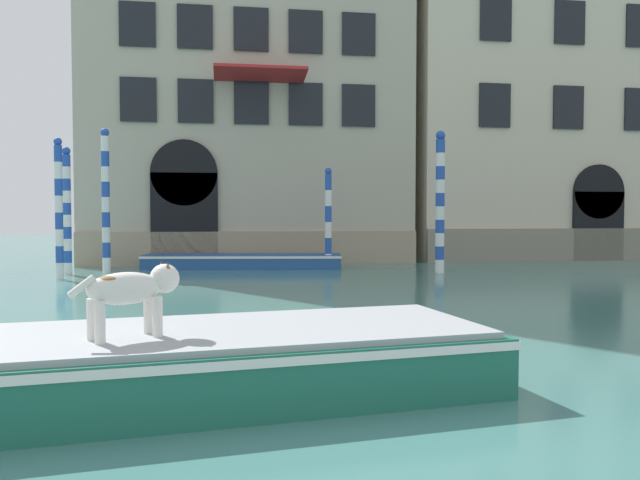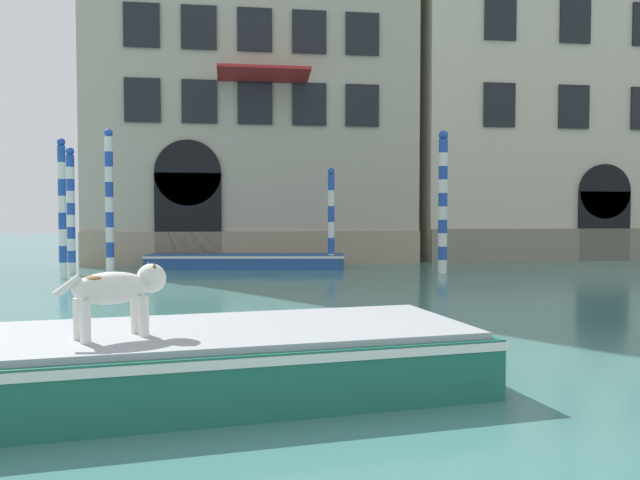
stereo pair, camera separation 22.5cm
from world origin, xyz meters
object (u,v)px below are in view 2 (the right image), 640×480
object	(u,v)px
mooring_pole_5	(109,200)
boat_foreground	(121,364)
mooring_pole_4	(71,210)
mooring_pole_2	(331,218)
boat_moored_near_palazzo	(246,261)
mooring_pole_1	(443,201)
dog_on_deck	(119,289)
mooring_pole_0	(62,208)

from	to	relation	value
mooring_pole_5	boat_foreground	bearing A→B (deg)	-78.90
boat_foreground	mooring_pole_4	world-z (taller)	mooring_pole_4
mooring_pole_2	mooring_pole_4	world-z (taller)	mooring_pole_4
boat_moored_near_palazzo	mooring_pole_4	xyz separation A→B (m)	(-5.20, -1.36, 1.66)
boat_moored_near_palazzo	mooring_pole_1	distance (m)	6.70
boat_moored_near_palazzo	mooring_pole_1	bearing A→B (deg)	-15.44
boat_moored_near_palazzo	mooring_pole_4	size ratio (longest dim) A/B	1.75
boat_foreground	boat_moored_near_palazzo	size ratio (longest dim) A/B	1.11
dog_on_deck	mooring_pole_5	xyz separation A→B (m)	(-2.72, 13.95, 1.12)
dog_on_deck	mooring_pole_0	xyz separation A→B (m)	(-3.62, 12.05, 0.86)
mooring_pole_2	boat_moored_near_palazzo	bearing A→B (deg)	163.48
mooring_pole_0	boat_moored_near_palazzo	bearing A→B (deg)	28.62
mooring_pole_1	mooring_pole_2	bearing A→B (deg)	151.96
dog_on_deck	mooring_pole_5	bearing A→B (deg)	71.99
boat_moored_near_palazzo	mooring_pole_5	size ratio (longest dim) A/B	1.50
dog_on_deck	mooring_pole_2	size ratio (longest dim) A/B	0.28
boat_moored_near_palazzo	mooring_pole_2	bearing A→B (deg)	-9.02
mooring_pole_2	mooring_pole_4	bearing A→B (deg)	-176.02
mooring_pole_1	mooring_pole_4	world-z (taller)	mooring_pole_1
boat_foreground	mooring_pole_2	bearing A→B (deg)	65.20
mooring_pole_1	boat_moored_near_palazzo	bearing A→B (deg)	157.05
boat_moored_near_palazzo	mooring_pole_1	xyz separation A→B (m)	(5.91, -2.50, 1.94)
dog_on_deck	mooring_pole_2	bearing A→B (deg)	44.28
mooring_pole_4	mooring_pole_2	bearing A→B (deg)	3.98
dog_on_deck	boat_moored_near_palazzo	size ratio (longest dim) A/B	0.14
mooring_pole_1	mooring_pole_4	distance (m)	11.17
boat_moored_near_palazzo	mooring_pole_0	bearing A→B (deg)	-143.88
dog_on_deck	boat_moored_near_palazzo	world-z (taller)	dog_on_deck
boat_foreground	boat_moored_near_palazzo	distance (m)	14.69
mooring_pole_5	mooring_pole_1	bearing A→B (deg)	-9.19
dog_on_deck	mooring_pole_0	size ratio (longest dim) A/B	0.24
mooring_pole_0	mooring_pole_1	size ratio (longest dim) A/B	0.90
mooring_pole_0	dog_on_deck	bearing A→B (deg)	-73.29
dog_on_deck	mooring_pole_1	world-z (taller)	mooring_pole_1
boat_moored_near_palazzo	mooring_pole_4	world-z (taller)	mooring_pole_4
mooring_pole_4	mooring_pole_5	size ratio (longest dim) A/B	0.86
boat_foreground	mooring_pole_1	size ratio (longest dim) A/B	1.69
dog_on_deck	mooring_pole_2	distance (m)	14.63
mooring_pole_4	mooring_pole_5	distance (m)	1.17
boat_foreground	mooring_pole_2	distance (m)	14.49
dog_on_deck	mooring_pole_4	world-z (taller)	mooring_pole_4
boat_foreground	dog_on_deck	size ratio (longest dim) A/B	7.82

